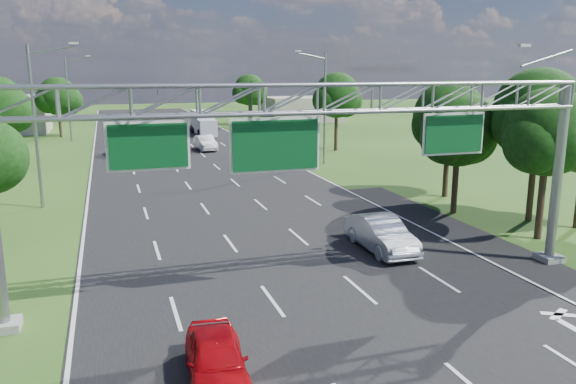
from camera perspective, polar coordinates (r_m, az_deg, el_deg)
name	(u,v)px	position (r m, az deg, el deg)	size (l,w,h in m)	color
ground	(222,195)	(39.13, -6.69, -0.34)	(220.00, 220.00, 0.00)	#264B16
road	(222,195)	(39.13, -6.69, -0.34)	(18.00, 180.00, 0.02)	black
road_flare	(496,250)	(28.99, 20.40, -5.59)	(3.00, 30.00, 0.02)	black
sign_gantry	(323,115)	(20.98, 3.53, 7.81)	(23.50, 1.00, 9.56)	gray
traffic_signal	(225,96)	(74.05, -6.44, 9.67)	(12.21, 0.24, 7.00)	black
streetlight_l_near	(38,119)	(37.81, -24.08, 6.80)	(2.97, 0.22, 10.16)	gray
streetlight_l_far	(70,95)	(72.65, -21.31, 9.19)	(2.97, 0.22, 10.16)	gray
streetlight_r_mid	(323,103)	(51.08, 3.55, 9.01)	(2.97, 0.22, 10.16)	gray
tree_cluster_right	(512,127)	(34.78, 21.80, 6.15)	(9.91, 14.60, 8.68)	#2D2116
tree_verge_lc	(59,98)	(77.80, -22.28, 8.83)	(5.76, 4.80, 7.62)	#2D2116
tree_verge_rd	(337,97)	(60.31, 5.02, 9.55)	(5.76, 4.80, 8.28)	#2D2116
tree_verge_re	(250,91)	(88.21, -3.90, 10.16)	(5.76, 4.80, 7.84)	#2D2116
building_right	(302,109)	(95.02, 1.41, 8.41)	(12.00, 9.00, 4.00)	gray
red_coupe	(216,359)	(16.33, -7.29, -16.50)	(1.64, 4.07, 1.39)	#BD0810
silver_sedan	(381,234)	(27.35, 9.45, -4.23)	(1.73, 4.97, 1.64)	silver
car_queue_a	(178,143)	(63.29, -11.14, 4.91)	(1.67, 4.11, 1.19)	silver
car_queue_b	(197,128)	(79.54, -9.20, 6.46)	(1.92, 4.17, 1.16)	black
car_queue_c	(117,148)	(59.36, -16.94, 4.25)	(1.71, 4.26, 1.45)	black
car_queue_d	(205,143)	(61.35, -8.41, 4.97)	(1.67, 4.79, 1.58)	silver
box_truck	(203,123)	(77.01, -8.60, 6.95)	(2.48, 8.10, 3.07)	silver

